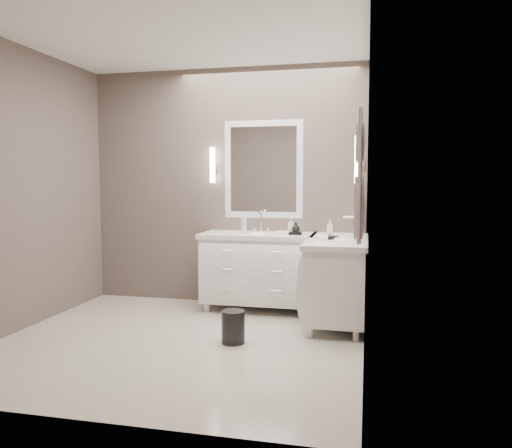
% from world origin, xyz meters
% --- Properties ---
extents(floor, '(3.20, 3.00, 0.01)m').
position_xyz_m(floor, '(0.00, 0.00, -0.01)').
color(floor, beige).
rests_on(floor, ground).
extents(ceiling, '(3.20, 3.00, 0.01)m').
position_xyz_m(ceiling, '(0.00, 0.00, 2.71)').
color(ceiling, white).
rests_on(ceiling, wall_back).
extents(wall_back, '(3.20, 0.01, 2.70)m').
position_xyz_m(wall_back, '(0.00, 1.50, 1.35)').
color(wall_back, '#564A45').
rests_on(wall_back, floor).
extents(wall_front, '(3.20, 0.01, 2.70)m').
position_xyz_m(wall_front, '(0.00, -1.50, 1.35)').
color(wall_front, '#564A45').
rests_on(wall_front, floor).
extents(wall_left, '(0.01, 3.00, 2.70)m').
position_xyz_m(wall_left, '(-1.60, 0.00, 1.35)').
color(wall_left, '#564A45').
rests_on(wall_left, floor).
extents(wall_right, '(0.01, 3.00, 2.70)m').
position_xyz_m(wall_right, '(1.60, 0.00, 1.35)').
color(wall_right, '#564A45').
rests_on(wall_right, floor).
extents(vanity_back, '(1.24, 0.59, 0.97)m').
position_xyz_m(vanity_back, '(0.45, 1.23, 0.49)').
color(vanity_back, white).
rests_on(vanity_back, floor).
extents(vanity_right, '(0.59, 1.24, 0.97)m').
position_xyz_m(vanity_right, '(1.33, 0.90, 0.49)').
color(vanity_right, white).
rests_on(vanity_right, floor).
extents(mirror_back, '(0.90, 0.02, 1.10)m').
position_xyz_m(mirror_back, '(0.45, 1.49, 1.55)').
color(mirror_back, white).
rests_on(mirror_back, wall_back).
extents(mirror_right, '(0.02, 0.90, 1.10)m').
position_xyz_m(mirror_right, '(1.59, 0.80, 1.55)').
color(mirror_right, white).
rests_on(mirror_right, wall_right).
extents(sconce_back, '(0.06, 0.06, 0.40)m').
position_xyz_m(sconce_back, '(-0.13, 1.43, 1.59)').
color(sconce_back, white).
rests_on(sconce_back, wall_back).
extents(sconce_right, '(0.06, 0.06, 0.40)m').
position_xyz_m(sconce_right, '(1.53, 0.22, 1.59)').
color(sconce_right, white).
rests_on(sconce_right, wall_right).
extents(towel_bar_corner, '(0.03, 0.22, 0.30)m').
position_xyz_m(towel_bar_corner, '(1.54, 1.36, 1.12)').
color(towel_bar_corner, white).
rests_on(towel_bar_corner, wall_right).
extents(towel_ladder, '(0.06, 0.58, 0.90)m').
position_xyz_m(towel_ladder, '(1.55, -0.40, 1.39)').
color(towel_ladder, white).
rests_on(towel_ladder, wall_right).
extents(waste_bin, '(0.22, 0.22, 0.29)m').
position_xyz_m(waste_bin, '(0.48, 0.07, 0.14)').
color(waste_bin, black).
rests_on(waste_bin, floor).
extents(amenity_tray_back, '(0.19, 0.16, 0.03)m').
position_xyz_m(amenity_tray_back, '(0.84, 1.19, 0.86)').
color(amenity_tray_back, black).
rests_on(amenity_tray_back, vanity_back).
extents(amenity_tray_right, '(0.17, 0.19, 0.02)m').
position_xyz_m(amenity_tray_right, '(1.25, 0.88, 0.86)').
color(amenity_tray_right, black).
rests_on(amenity_tray_right, vanity_right).
extents(water_bottle, '(0.07, 0.07, 0.17)m').
position_xyz_m(water_bottle, '(0.32, 1.09, 0.94)').
color(water_bottle, silver).
rests_on(water_bottle, vanity_back).
extents(soap_bottle_a, '(0.07, 0.07, 0.14)m').
position_xyz_m(soap_bottle_a, '(0.81, 1.21, 0.95)').
color(soap_bottle_a, white).
rests_on(soap_bottle_a, amenity_tray_back).
extents(soap_bottle_b, '(0.11, 0.11, 0.11)m').
position_xyz_m(soap_bottle_b, '(0.87, 1.16, 0.93)').
color(soap_bottle_b, black).
rests_on(soap_bottle_b, amenity_tray_back).
extents(soap_bottle_c, '(0.07, 0.07, 0.17)m').
position_xyz_m(soap_bottle_c, '(1.25, 0.88, 0.96)').
color(soap_bottle_c, white).
rests_on(soap_bottle_c, amenity_tray_right).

